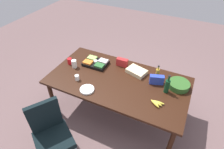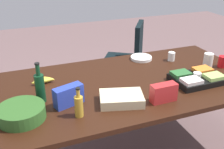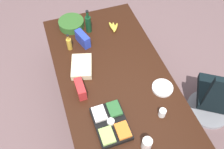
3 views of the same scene
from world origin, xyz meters
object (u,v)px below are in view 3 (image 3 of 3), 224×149
object	(u,v)px
dressing_bottle	(69,44)
paper_cup	(162,113)
paper_plate_stack	(162,88)
mayo_jar	(147,144)
conference_table	(114,79)
chip_bag_red	(80,89)
chip_bag_blue	(83,39)
office_chair	(217,100)
sheet_cake	(82,66)
banana_bunch	(114,27)
veggie_tray	(111,123)
salad_bowl	(71,24)
wine_bottle	(88,24)

from	to	relation	value
dressing_bottle	paper_cup	bearing A→B (deg)	-150.60
paper_plate_stack	mayo_jar	world-z (taller)	mayo_jar
conference_table	chip_bag_red	world-z (taller)	chip_bag_red
chip_bag_blue	office_chair	bearing A→B (deg)	-128.15
sheet_cake	banana_bunch	world-z (taller)	sheet_cake
chip_bag_blue	dressing_bottle	xyz separation A→B (m)	(-0.03, 0.17, 0.01)
paper_cup	paper_plate_stack	size ratio (longest dim) A/B	0.41
office_chair	sheet_cake	distance (m)	1.66
mayo_jar	chip_bag_red	size ratio (longest dim) A/B	0.70
conference_table	mayo_jar	world-z (taller)	mayo_jar
chip_bag_red	office_chair	bearing A→B (deg)	-103.74
office_chair	paper_cup	distance (m)	0.98
mayo_jar	chip_bag_blue	bearing A→B (deg)	8.21
dressing_bottle	sheet_cake	bearing A→B (deg)	-170.39
chip_bag_blue	sheet_cake	bearing A→B (deg)	163.07
conference_table	chip_bag_red	xyz separation A→B (m)	(-0.10, 0.39, 0.13)
veggie_tray	paper_plate_stack	distance (m)	0.67
chip_bag_blue	dressing_bottle	world-z (taller)	dressing_bottle
salad_bowl	paper_plate_stack	bearing A→B (deg)	-151.28
veggie_tray	dressing_bottle	size ratio (longest dim) A/B	1.93
paper_cup	paper_plate_stack	bearing A→B (deg)	-27.30
paper_plate_stack	salad_bowl	distance (m)	1.41
office_chair	dressing_bottle	bearing A→B (deg)	55.97
paper_cup	wine_bottle	world-z (taller)	wine_bottle
dressing_bottle	chip_bag_red	bearing A→B (deg)	177.25
conference_table	chip_bag_blue	distance (m)	0.63
banana_bunch	salad_bowl	xyz separation A→B (m)	(0.21, 0.50, 0.02)
chip_bag_red	wine_bottle	bearing A→B (deg)	-20.64
veggie_tray	salad_bowl	xyz separation A→B (m)	(1.45, 0.04, 0.01)
veggie_tray	chip_bag_red	xyz separation A→B (m)	(0.44, 0.18, 0.03)
chip_bag_blue	salad_bowl	distance (m)	0.34
banana_bunch	chip_bag_blue	bearing A→B (deg)	106.21
veggie_tray	banana_bunch	world-z (taller)	veggie_tray
paper_cup	chip_bag_red	bearing A→B (deg)	53.49
salad_bowl	mayo_jar	bearing A→B (deg)	-171.30
mayo_jar	dressing_bottle	bearing A→B (deg)	15.16
chip_bag_red	paper_plate_stack	bearing A→B (deg)	-105.49
paper_cup	banana_bunch	world-z (taller)	paper_cup
veggie_tray	mayo_jar	world-z (taller)	mayo_jar
office_chair	salad_bowl	world-z (taller)	office_chair
conference_table	veggie_tray	world-z (taller)	veggie_tray
dressing_bottle	conference_table	bearing A→B (deg)	-146.63
chip_bag_blue	sheet_cake	xyz separation A→B (m)	(-0.37, 0.11, -0.04)
chip_bag_red	salad_bowl	xyz separation A→B (m)	(1.01, -0.14, -0.02)
banana_bunch	paper_cup	bearing A→B (deg)	-178.12
banana_bunch	paper_plate_stack	bearing A→B (deg)	-169.85
wine_bottle	banana_bunch	size ratio (longest dim) A/B	1.55
wine_bottle	mayo_jar	distance (m)	1.60
banana_bunch	mayo_jar	bearing A→B (deg)	171.61
sheet_cake	veggie_tray	size ratio (longest dim) A/B	0.76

